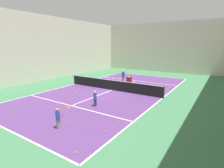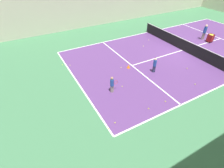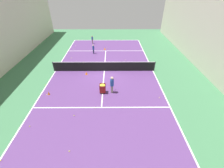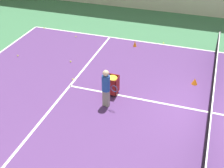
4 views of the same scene
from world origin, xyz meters
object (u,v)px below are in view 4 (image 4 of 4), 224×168
ball_cart (112,82)px  training_cone_0 (135,44)px  coach_at_net (106,86)px  tennis_net (212,100)px  training_cone_1 (195,81)px

ball_cart → training_cone_0: 4.72m
ball_cart → coach_at_net: bearing=-177.4°
tennis_net → ball_cart: size_ratio=12.98×
coach_at_net → ball_cart: (0.82, 0.04, -0.33)m
tennis_net → training_cone_1: bearing=22.0°
tennis_net → coach_at_net: size_ratio=6.89×
tennis_net → ball_cart: 3.93m
ball_cart → tennis_net: bearing=-89.8°
coach_at_net → training_cone_0: coach_at_net is taller
ball_cart → training_cone_1: 3.72m
tennis_net → training_cone_0: (4.68, 4.20, -0.40)m
training_cone_1 → coach_at_net: bearing=130.7°
tennis_net → coach_at_net: (-0.83, 3.90, 0.36)m
coach_at_net → ball_cart: coach_at_net is taller
coach_at_net → training_cone_1: coach_at_net is taller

